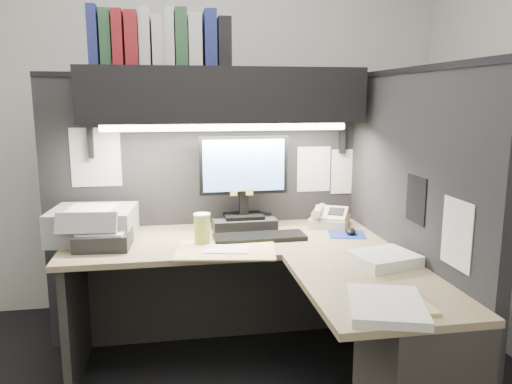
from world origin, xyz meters
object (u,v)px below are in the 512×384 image
Objects in this scene: notebook_stack at (104,240)px; coffee_cup at (202,230)px; printer at (93,224)px; telephone at (329,219)px; keyboard at (259,237)px; desk at (308,328)px; overhead_shelf at (223,95)px; monitor at (244,193)px.

coffee_cup is at bearing -2.60° from notebook_stack.
notebook_stack is (0.07, -0.17, -0.05)m from printer.
printer is at bearing -149.65° from telephone.
keyboard is 0.32m from coffee_cup.
desk is 1.12m from notebook_stack.
printer is (-0.89, 0.15, 0.07)m from keyboard.
overhead_shelf is 1.00m from printer.
monitor is at bearing 17.38° from notebook_stack.
coffee_cup is at bearing -135.65° from monitor.
keyboard reaches higher than desk.
printer is at bearing -172.10° from overhead_shelf.
notebook_stack is (-1.28, -0.23, -0.00)m from telephone.
keyboard is 0.90m from printer.
keyboard is 0.51m from telephone.
overhead_shelf is (-0.30, 0.75, 1.06)m from desk.
monitor reaches higher than coffee_cup.
telephone is 1.46× the size of coffee_cup.
keyboard is (0.16, -0.25, -0.76)m from overhead_shelf.
keyboard is 3.22× the size of coffee_cup.
desk is 3.11× the size of monitor.
keyboard is (0.05, -0.22, -0.20)m from monitor.
telephone is (0.33, 0.72, 0.33)m from desk.
overhead_shelf is at bearing -155.60° from telephone.
overhead_shelf is 5.74× the size of notebook_stack.
telephone reaches higher than keyboard.
overhead_shelf reaches higher than printer.
desk is 6.29× the size of notebook_stack.
overhead_shelf is 10.01× the size of coffee_cup.
coffee_cup is at bearing -117.19° from overhead_shelf.
notebook_stack is at bearing -163.61° from monitor.
desk is 0.74m from coffee_cup.
overhead_shelf is at bearing 111.79° from desk.
desk is 7.49× the size of telephone.
notebook_stack is at bearing -157.65° from overhead_shelf.
monitor is at bearing 10.42° from printer.
notebook_stack is at bearing 179.55° from keyboard.
desk is 0.85m from telephone.
printer is (-0.83, -0.07, -0.13)m from monitor.
desk is at bearing -86.84° from telephone.
keyboard is at bearing -76.91° from monitor.
coffee_cup is at bearing -134.17° from telephone.
coffee_cup is (-0.45, 0.46, 0.36)m from desk.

